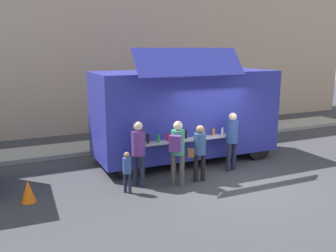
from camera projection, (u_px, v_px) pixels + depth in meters
ground_plane at (235, 182)px, 10.18m from camera, size 60.00×60.00×0.00m
curb_strip at (51, 152)px, 12.91m from camera, size 28.00×1.60×0.15m
building_behind at (56, 22)px, 15.81m from camera, size 32.00×2.40×9.58m
food_truck_main at (185, 112)px, 11.92m from camera, size 5.92×3.00×3.69m
traffic_cone_orange at (28, 191)px, 8.78m from camera, size 0.36×0.36×0.55m
trash_bin at (239, 123)px, 15.81m from camera, size 0.60×0.60×0.99m
customer_front_ordering at (199, 148)px, 10.05m from camera, size 0.53×0.33×1.61m
customer_mid_with_backpack at (177, 147)px, 9.70m from camera, size 0.54×0.56×1.78m
customer_rear_waiting at (138, 148)px, 9.63m from camera, size 0.37×0.37×1.80m
customer_extra_browsing at (232, 136)px, 10.95m from camera, size 0.37×0.36×1.79m
child_near_queue at (127, 169)px, 9.27m from camera, size 0.22×0.22×1.10m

